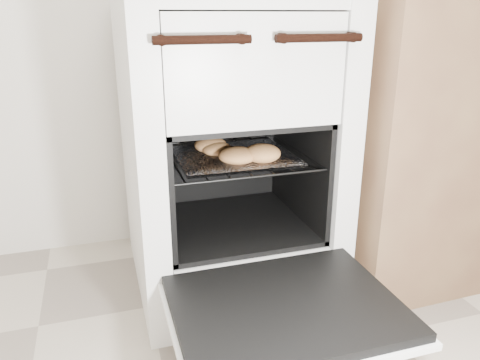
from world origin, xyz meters
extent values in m
cube|color=silver|center=(-0.04, 1.17, 0.48)|extent=(0.63, 0.67, 0.96)
cylinder|color=black|center=(-0.19, 0.81, 0.84)|extent=(0.23, 0.02, 0.02)
cylinder|color=black|center=(0.11, 0.81, 0.84)|extent=(0.23, 0.02, 0.02)
cube|color=black|center=(-0.04, 0.62, 0.22)|extent=(0.54, 0.42, 0.03)
cube|color=silver|center=(-0.04, 0.62, 0.20)|extent=(0.56, 0.44, 0.02)
cylinder|color=black|center=(-0.26, 1.08, 0.47)|extent=(0.01, 0.44, 0.01)
cylinder|color=black|center=(0.18, 1.08, 0.47)|extent=(0.01, 0.44, 0.01)
cylinder|color=black|center=(-0.04, 0.87, 0.47)|extent=(0.45, 0.01, 0.01)
cylinder|color=black|center=(-0.04, 1.29, 0.47)|extent=(0.45, 0.01, 0.01)
cylinder|color=black|center=(-0.23, 1.08, 0.47)|extent=(0.01, 0.42, 0.01)
cylinder|color=black|center=(-0.17, 1.08, 0.47)|extent=(0.01, 0.42, 0.01)
cylinder|color=black|center=(-0.10, 1.08, 0.47)|extent=(0.01, 0.42, 0.01)
cylinder|color=black|center=(-0.04, 1.08, 0.47)|extent=(0.01, 0.42, 0.01)
cylinder|color=black|center=(0.02, 1.08, 0.47)|extent=(0.01, 0.42, 0.01)
cylinder|color=black|center=(0.08, 1.08, 0.47)|extent=(0.01, 0.42, 0.01)
cylinder|color=black|center=(0.15, 1.08, 0.47)|extent=(0.01, 0.42, 0.01)
cube|color=white|center=(-0.04, 1.06, 0.47)|extent=(0.35, 0.31, 0.01)
ellipsoid|color=tan|center=(-0.10, 1.11, 0.50)|extent=(0.11, 0.11, 0.05)
ellipsoid|color=tan|center=(0.03, 0.99, 0.50)|extent=(0.09, 0.09, 0.05)
ellipsoid|color=tan|center=(-0.05, 0.98, 0.50)|extent=(0.12, 0.12, 0.05)
ellipsoid|color=tan|center=(0.02, 0.97, 0.51)|extent=(0.15, 0.15, 0.05)
ellipsoid|color=tan|center=(-0.10, 1.11, 0.50)|extent=(0.12, 0.12, 0.05)
ellipsoid|color=tan|center=(-0.09, 1.07, 0.50)|extent=(0.10, 0.10, 0.04)
cube|color=brown|center=(0.79, 1.11, 0.48)|extent=(0.99, 0.67, 0.97)
camera|label=1|loc=(-0.43, -0.27, 0.89)|focal=35.00mm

